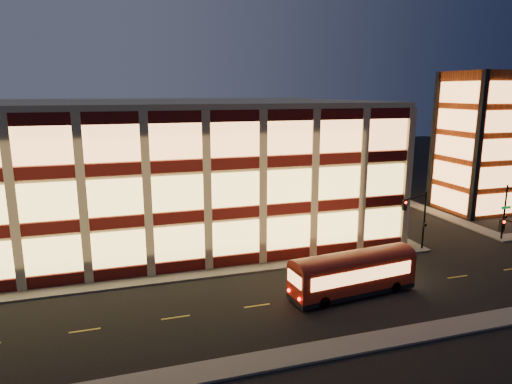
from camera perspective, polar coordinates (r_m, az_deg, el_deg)
name	(u,v)px	position (r m, az deg, el deg)	size (l,w,h in m)	color
ground	(190,281)	(39.28, -8.25, -10.94)	(200.00, 200.00, 0.00)	black
sidewalk_office_south	(152,280)	(39.87, -12.82, -10.65)	(54.00, 2.00, 0.15)	#514F4C
sidewalk_office_east	(341,210)	(61.79, 10.59, -2.20)	(2.00, 30.00, 0.15)	#514F4C
sidewalk_tower_west	(412,204)	(67.55, 18.87, -1.41)	(2.00, 30.00, 0.15)	#514F4C
sidewalk_near	(227,368)	(27.97, -3.63, -21.10)	(100.00, 2.00, 0.15)	#514F4C
office_building	(138,166)	(53.29, -14.54, 3.16)	(50.45, 30.45, 14.50)	tan
stair_tower	(480,143)	(66.06, 26.20, 5.55)	(8.60, 8.60, 18.00)	#8C3814
traffic_signal_far	(417,212)	(46.69, 19.53, -2.40)	(3.79, 1.87, 6.00)	black
trolley_bus	(353,271)	(36.59, 12.02, -9.64)	(10.44, 3.66, 3.46)	maroon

